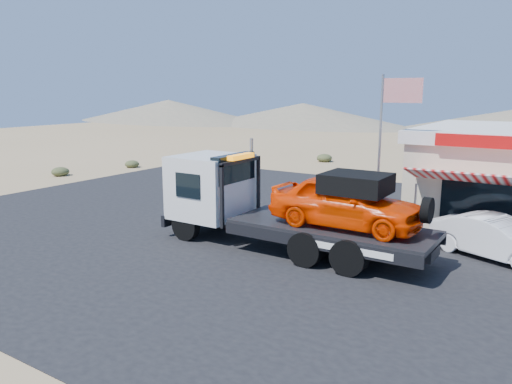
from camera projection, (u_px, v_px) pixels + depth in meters
ground at (213, 238)px, 18.65m from camera, size 120.00×120.00×0.00m
asphalt_lot at (298, 228)px, 20.05m from camera, size 32.00×24.00×0.02m
tow_truck at (285, 201)px, 17.06m from camera, size 9.50×2.82×3.17m
white_sedan at (496, 238)px, 16.22m from camera, size 4.44×2.89×1.38m
flagpole at (386, 135)px, 18.97m from camera, size 1.55×0.10×6.00m
desert_scrub at (155, 166)px, 34.40m from camera, size 27.32×30.53×0.79m
distant_hills at (401, 116)px, 68.83m from camera, size 126.00×48.00×4.20m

